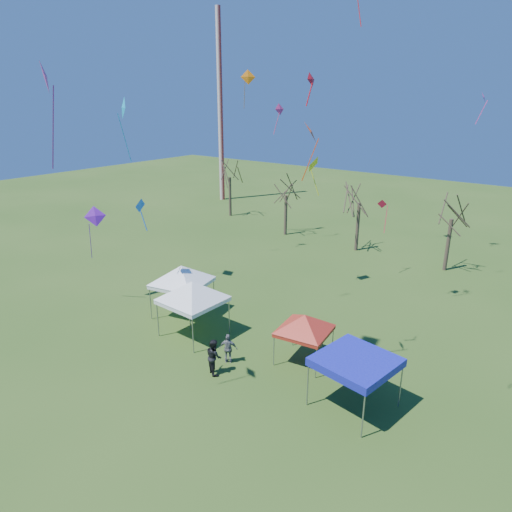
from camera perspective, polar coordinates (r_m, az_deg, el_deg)
The scene contains 23 objects.
ground at distance 25.43m, azimuth -7.60°, elevation -14.28°, with size 140.00×140.00×0.00m, color #2D4E19.
radio_mast at distance 65.21m, azimuth -4.49°, elevation 17.89°, with size 0.70×0.70×25.00m, color silver.
tree_0 at distance 56.01m, azimuth -3.34°, elevation 11.53°, with size 3.83×3.83×8.44m.
tree_1 at distance 47.93m, azimuth 3.82°, elevation 9.37°, with size 3.42×3.42×7.54m.
tree_2 at distance 43.59m, azimuth 12.96°, elevation 8.60°, with size 3.71×3.71×8.18m.
tree_3 at distance 40.62m, azimuth 23.56°, elevation 6.44°, with size 3.59×3.59×7.91m.
tent_white_west at distance 30.39m, azimuth -9.32°, elevation -1.62°, with size 4.51×4.51×4.07m.
tent_white_mid at distance 27.63m, azimuth -7.99°, elevation -3.63°, with size 4.67×4.67×4.12m.
tent_red at distance 25.06m, azimuth 6.13°, elevation -7.71°, with size 3.70×3.70×3.29m.
tent_blue at distance 22.11m, azimuth 12.39°, elevation -12.85°, with size 3.78×3.78×2.60m.
person_grey at distance 25.71m, azimuth -3.47°, elevation -11.46°, with size 1.01×0.42×1.72m, color slate.
person_dark at distance 24.82m, azimuth -5.28°, elevation -12.40°, with size 0.96×0.75×1.97m, color black.
kite_5 at distance 19.17m, azimuth -24.78°, elevation 19.50°, with size 1.17×0.79×3.84m.
kite_8 at distance 33.82m, azimuth -16.34°, elevation 17.31°, with size 1.49×1.03×4.44m.
kite_25 at distance 21.44m, azimuth 6.92°, elevation 20.98°, with size 0.31×0.64×1.44m.
kite_1 at distance 28.23m, azimuth -14.31°, elevation 6.10°, with size 0.52×0.94×2.07m.
kite_27 at distance 21.09m, azimuth 6.87°, elevation 15.10°, with size 1.14×1.26×2.63m.
kite_19 at distance 32.78m, azimuth 26.58°, elevation 17.24°, with size 0.55×0.78×1.96m.
kite_2 at distance 45.88m, azimuth -1.00°, elevation 21.45°, with size 1.32×1.38×3.55m.
kite_13 at distance 44.16m, azimuth 2.97°, elevation 17.82°, with size 0.78×1.13×2.80m.
kite_22 at distance 37.67m, azimuth 15.53°, elevation 6.14°, with size 0.91×0.81×2.65m.
kite_11 at distance 33.04m, azimuth 7.13°, elevation 11.33°, with size 0.86×1.38×2.90m.
kite_14 at distance 32.85m, azimuth -19.47°, elevation 4.67°, with size 1.33×1.59×3.79m.
Camera 1 is at (15.34, -14.70, 13.97)m, focal length 32.00 mm.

